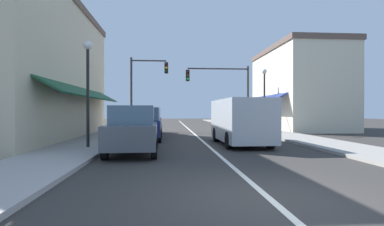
{
  "coord_description": "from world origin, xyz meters",
  "views": [
    {
      "loc": [
        -1.83,
        -5.34,
        1.58
      ],
      "look_at": [
        -0.19,
        15.09,
        1.44
      ],
      "focal_mm": 28.43,
      "sensor_mm": 36.0,
      "label": 1
    }
  ],
  "objects_px": {
    "van_in_lane": "(240,120)",
    "traffic_signal_mast_arm": "(226,86)",
    "traffic_signal_left_corner": "(143,82)",
    "street_lamp_right_mid": "(264,90)",
    "parked_car_nearest_left": "(133,130)",
    "parked_car_third_left": "(149,121)",
    "street_lamp_left_near": "(88,76)",
    "parked_car_second_left": "(145,124)"
  },
  "relations": [
    {
      "from": "van_in_lane",
      "to": "street_lamp_left_near",
      "type": "xyz_separation_m",
      "value": [
        -6.63,
        -1.39,
        1.87
      ]
    },
    {
      "from": "parked_car_third_left",
      "to": "traffic_signal_left_corner",
      "type": "distance_m",
      "value": 5.38
    },
    {
      "from": "van_in_lane",
      "to": "traffic_signal_mast_arm",
      "type": "height_order",
      "value": "traffic_signal_mast_arm"
    },
    {
      "from": "traffic_signal_mast_arm",
      "to": "street_lamp_left_near",
      "type": "distance_m",
      "value": 14.39
    },
    {
      "from": "parked_car_second_left",
      "to": "van_in_lane",
      "type": "height_order",
      "value": "van_in_lane"
    },
    {
      "from": "parked_car_third_left",
      "to": "street_lamp_left_near",
      "type": "bearing_deg",
      "value": -104.66
    },
    {
      "from": "parked_car_third_left",
      "to": "traffic_signal_mast_arm",
      "type": "height_order",
      "value": "traffic_signal_mast_arm"
    },
    {
      "from": "parked_car_second_left",
      "to": "street_lamp_left_near",
      "type": "relative_size",
      "value": 0.93
    },
    {
      "from": "van_in_lane",
      "to": "street_lamp_right_mid",
      "type": "bearing_deg",
      "value": 62.81
    },
    {
      "from": "parked_car_nearest_left",
      "to": "traffic_signal_left_corner",
      "type": "height_order",
      "value": "traffic_signal_left_corner"
    },
    {
      "from": "parked_car_second_left",
      "to": "traffic_signal_left_corner",
      "type": "relative_size",
      "value": 0.69
    },
    {
      "from": "parked_car_nearest_left",
      "to": "street_lamp_right_mid",
      "type": "relative_size",
      "value": 0.91
    },
    {
      "from": "street_lamp_right_mid",
      "to": "van_in_lane",
      "type": "bearing_deg",
      "value": -116.24
    },
    {
      "from": "traffic_signal_mast_arm",
      "to": "traffic_signal_left_corner",
      "type": "xyz_separation_m",
      "value": [
        -6.75,
        0.55,
        0.27
      ]
    },
    {
      "from": "street_lamp_left_near",
      "to": "parked_car_second_left",
      "type": "bearing_deg",
      "value": 61.8
    },
    {
      "from": "traffic_signal_left_corner",
      "to": "street_lamp_left_near",
      "type": "relative_size",
      "value": 1.35
    },
    {
      "from": "street_lamp_left_near",
      "to": "street_lamp_right_mid",
      "type": "xyz_separation_m",
      "value": [
        10.02,
        8.27,
        0.07
      ]
    },
    {
      "from": "parked_car_nearest_left",
      "to": "traffic_signal_left_corner",
      "type": "xyz_separation_m",
      "value": [
        -0.73,
        13.81,
        3.04
      ]
    },
    {
      "from": "traffic_signal_left_corner",
      "to": "street_lamp_right_mid",
      "type": "xyz_separation_m",
      "value": [
        8.79,
        -4.25,
        -0.84
      ]
    },
    {
      "from": "traffic_signal_left_corner",
      "to": "street_lamp_right_mid",
      "type": "relative_size",
      "value": 1.31
    },
    {
      "from": "traffic_signal_mast_arm",
      "to": "street_lamp_right_mid",
      "type": "height_order",
      "value": "traffic_signal_mast_arm"
    },
    {
      "from": "traffic_signal_left_corner",
      "to": "street_lamp_left_near",
      "type": "bearing_deg",
      "value": -95.61
    },
    {
      "from": "parked_car_nearest_left",
      "to": "street_lamp_left_near",
      "type": "distance_m",
      "value": 3.18
    },
    {
      "from": "street_lamp_right_mid",
      "to": "parked_car_second_left",
      "type": "bearing_deg",
      "value": -150.66
    },
    {
      "from": "parked_car_nearest_left",
      "to": "parked_car_second_left",
      "type": "distance_m",
      "value": 5.07
    },
    {
      "from": "traffic_signal_mast_arm",
      "to": "van_in_lane",
      "type": "bearing_deg",
      "value": -97.25
    },
    {
      "from": "traffic_signal_left_corner",
      "to": "street_lamp_left_near",
      "type": "xyz_separation_m",
      "value": [
        -1.23,
        -12.52,
        -0.9
      ]
    },
    {
      "from": "van_in_lane",
      "to": "traffic_signal_mast_arm",
      "type": "xyz_separation_m",
      "value": [
        1.34,
        10.58,
        2.5
      ]
    },
    {
      "from": "parked_car_nearest_left",
      "to": "parked_car_third_left",
      "type": "distance_m",
      "value": 9.44
    },
    {
      "from": "parked_car_third_left",
      "to": "van_in_lane",
      "type": "xyz_separation_m",
      "value": [
        4.67,
        -6.76,
        0.27
      ]
    },
    {
      "from": "van_in_lane",
      "to": "traffic_signal_mast_arm",
      "type": "relative_size",
      "value": 0.98
    },
    {
      "from": "parked_car_third_left",
      "to": "van_in_lane",
      "type": "height_order",
      "value": "van_in_lane"
    },
    {
      "from": "parked_car_nearest_left",
      "to": "traffic_signal_left_corner",
      "type": "relative_size",
      "value": 0.69
    },
    {
      "from": "parked_car_third_left",
      "to": "van_in_lane",
      "type": "bearing_deg",
      "value": -56.46
    },
    {
      "from": "van_in_lane",
      "to": "street_lamp_right_mid",
      "type": "distance_m",
      "value": 7.91
    },
    {
      "from": "parked_car_nearest_left",
      "to": "traffic_signal_mast_arm",
      "type": "relative_size",
      "value": 0.78
    },
    {
      "from": "street_lamp_left_near",
      "to": "street_lamp_right_mid",
      "type": "height_order",
      "value": "street_lamp_right_mid"
    },
    {
      "from": "traffic_signal_left_corner",
      "to": "parked_car_third_left",
      "type": "bearing_deg",
      "value": -80.54
    },
    {
      "from": "traffic_signal_left_corner",
      "to": "van_in_lane",
      "type": "bearing_deg",
      "value": -64.12
    },
    {
      "from": "van_in_lane",
      "to": "street_lamp_left_near",
      "type": "relative_size",
      "value": 1.18
    },
    {
      "from": "parked_car_nearest_left",
      "to": "parked_car_second_left",
      "type": "relative_size",
      "value": 1.01
    },
    {
      "from": "traffic_signal_mast_arm",
      "to": "parked_car_nearest_left",
      "type": "bearing_deg",
      "value": -114.41
    }
  ]
}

